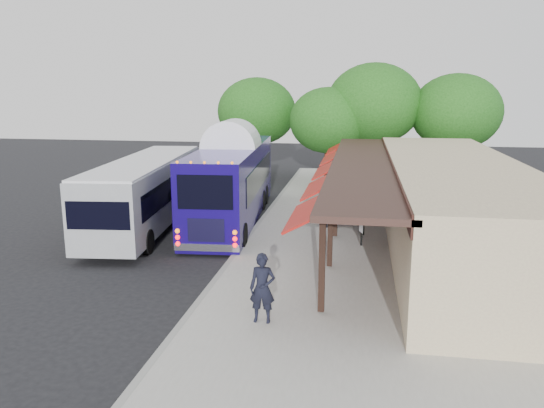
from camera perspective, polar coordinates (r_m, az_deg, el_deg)
The scene contains 15 objects.
ground at distance 19.85m, azimuth -4.84°, elevation -6.66°, with size 90.00×90.00×0.00m, color black.
sidewalk at distance 23.07m, azimuth 9.82°, elevation -3.88°, with size 10.00×40.00×0.15m, color #9E9B93.
curb at distance 23.54m, azimuth -2.33°, elevation -3.38°, with size 0.20×40.00×0.16m, color gray.
station_shelter at distance 22.93m, azimuth 18.46°, elevation 0.13°, with size 8.15×20.00×3.60m.
coach_bus at distance 26.15m, azimuth -4.31°, elevation 2.78°, with size 3.49×12.48×3.95m.
city_bus at distance 25.56m, azimuth -13.30°, elevation 1.49°, with size 3.83×12.19×3.22m.
ped_a at distance 14.60m, azimuth -1.04°, elevation -9.04°, with size 0.71×0.47×1.94m, color black.
ped_b at distance 26.29m, azimuth 6.40°, elevation 0.27°, with size 0.81×0.63×1.67m, color black.
ped_c at distance 30.01m, azimuth 6.24°, elevation 1.96°, with size 1.09×0.45×1.86m, color black.
ped_d at distance 24.52m, azimuth 6.17°, elevation -0.32°, with size 1.23×0.71×1.90m, color black.
sign_board at distance 21.86m, azimuth 9.63°, elevation -2.52°, with size 0.21×0.49×1.12m.
tree_left at distance 35.75m, azimuth 6.03°, elevation 8.93°, with size 5.12×5.12×6.55m.
tree_mid at distance 36.64m, azimuth 10.91°, elevation 10.53°, with size 6.36×6.36×8.14m.
tree_right at distance 36.81m, azimuth 19.18°, elevation 9.33°, with size 5.79×5.79×7.42m.
tree_far at distance 38.72m, azimuth -1.63°, elevation 9.93°, with size 5.65×5.65×7.23m.
Camera 1 is at (4.73, -18.17, 6.44)m, focal length 35.00 mm.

